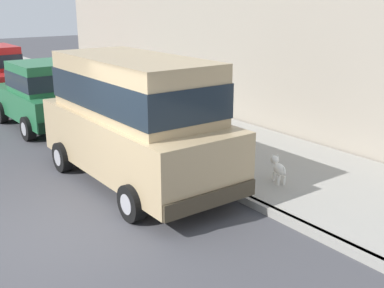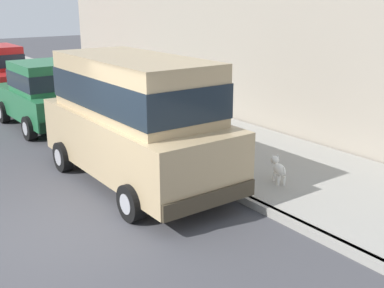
# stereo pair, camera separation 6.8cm
# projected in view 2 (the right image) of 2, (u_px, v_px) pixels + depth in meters

# --- Properties ---
(ground_plane) EXTENTS (80.00, 80.00, 0.00)m
(ground_plane) POSITION_uv_depth(u_px,v_px,m) (57.00, 233.00, 7.53)
(ground_plane) COLOR #424247
(curb) EXTENTS (0.16, 64.00, 0.14)m
(curb) POSITION_uv_depth(u_px,v_px,m) (215.00, 185.00, 9.30)
(curb) COLOR gray
(curb) RESTS_ON ground
(sidewalk) EXTENTS (3.60, 64.00, 0.14)m
(sidewalk) POSITION_uv_depth(u_px,v_px,m) (280.00, 166.00, 10.31)
(sidewalk) COLOR #99968E
(sidewalk) RESTS_ON ground
(car_tan_van) EXTENTS (2.16, 4.91, 2.52)m
(car_tan_van) POSITION_uv_depth(u_px,v_px,m) (134.00, 115.00, 9.24)
(car_tan_van) COLOR tan
(car_tan_van) RESTS_ON ground
(car_green_hatchback) EXTENTS (2.01, 3.83, 1.88)m
(car_green_hatchback) POSITION_uv_depth(u_px,v_px,m) (45.00, 93.00, 13.49)
(car_green_hatchback) COLOR #23663D
(car_green_hatchback) RESTS_ON ground
(dog_white) EXTENTS (0.42, 0.70, 0.49)m
(dog_white) POSITION_uv_depth(u_px,v_px,m) (278.00, 168.00, 9.18)
(dog_white) COLOR white
(dog_white) RESTS_ON sidewalk
(fire_hydrant) EXTENTS (0.34, 0.24, 0.72)m
(fire_hydrant) POSITION_uv_depth(u_px,v_px,m) (167.00, 134.00, 11.31)
(fire_hydrant) COLOR red
(fire_hydrant) RESTS_ON sidewalk
(building_facade) EXTENTS (0.50, 20.00, 4.05)m
(building_facade) POSITION_uv_depth(u_px,v_px,m) (218.00, 51.00, 14.63)
(building_facade) COLOR #9E9384
(building_facade) RESTS_ON ground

